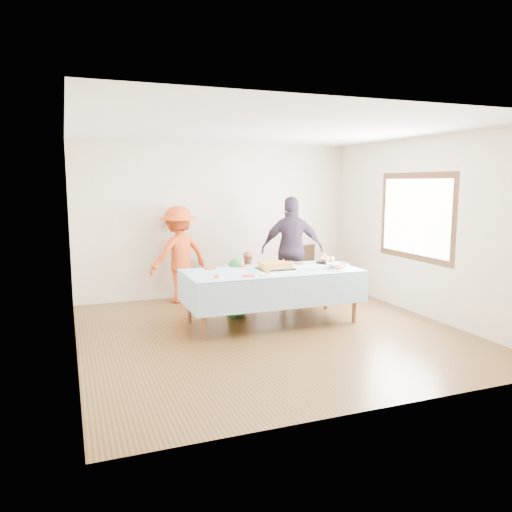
# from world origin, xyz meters

# --- Properties ---
(ground) EXTENTS (5.00, 5.00, 0.00)m
(ground) POSITION_xyz_m (0.00, 0.00, 0.00)
(ground) COLOR #4D2E16
(ground) RESTS_ON ground
(room_walls) EXTENTS (5.04, 5.04, 2.72)m
(room_walls) POSITION_xyz_m (0.05, 0.00, 1.77)
(room_walls) COLOR beige
(room_walls) RESTS_ON ground
(party_table) EXTENTS (2.50, 1.10, 0.78)m
(party_table) POSITION_xyz_m (0.18, 0.41, 0.72)
(party_table) COLOR #57341E
(party_table) RESTS_ON ground
(birthday_cake) EXTENTS (0.50, 0.39, 0.09)m
(birthday_cake) POSITION_xyz_m (0.26, 0.47, 0.82)
(birthday_cake) COLOR black
(birthday_cake) RESTS_ON party_table
(rolls_tray) EXTENTS (0.34, 0.34, 0.10)m
(rolls_tray) POSITION_xyz_m (1.22, 0.68, 0.82)
(rolls_tray) COLOR black
(rolls_tray) RESTS_ON party_table
(punch_bowl) EXTENTS (0.31, 0.31, 0.07)m
(punch_bowl) POSITION_xyz_m (1.14, 0.22, 0.82)
(punch_bowl) COLOR silver
(punch_bowl) RESTS_ON party_table
(party_hat) EXTENTS (0.10, 0.10, 0.17)m
(party_hat) POSITION_xyz_m (1.26, 0.83, 0.86)
(party_hat) COLOR silver
(party_hat) RESTS_ON party_table
(fork_pile) EXTENTS (0.24, 0.18, 0.07)m
(fork_pile) POSITION_xyz_m (0.71, 0.21, 0.81)
(fork_pile) COLOR white
(fork_pile) RESTS_ON party_table
(plate_red_far_a) EXTENTS (0.19, 0.19, 0.01)m
(plate_red_far_a) POSITION_xyz_m (-0.62, 0.83, 0.79)
(plate_red_far_a) COLOR red
(plate_red_far_a) RESTS_ON party_table
(plate_red_far_b) EXTENTS (0.17, 0.17, 0.01)m
(plate_red_far_b) POSITION_xyz_m (-0.13, 0.83, 0.79)
(plate_red_far_b) COLOR red
(plate_red_far_b) RESTS_ON party_table
(plate_red_far_c) EXTENTS (0.17, 0.17, 0.01)m
(plate_red_far_c) POSITION_xyz_m (0.21, 0.79, 0.79)
(plate_red_far_c) COLOR red
(plate_red_far_c) RESTS_ON party_table
(plate_red_far_d) EXTENTS (0.17, 0.17, 0.01)m
(plate_red_far_d) POSITION_xyz_m (0.78, 0.76, 0.79)
(plate_red_far_d) COLOR red
(plate_red_far_d) RESTS_ON party_table
(plate_red_near) EXTENTS (0.17, 0.17, 0.01)m
(plate_red_near) POSITION_xyz_m (-0.29, 0.09, 0.79)
(plate_red_near) COLOR red
(plate_red_near) RESTS_ON party_table
(plate_white_left) EXTENTS (0.20, 0.20, 0.01)m
(plate_white_left) POSITION_xyz_m (-0.76, 0.05, 0.79)
(plate_white_left) COLOR white
(plate_white_left) RESTS_ON party_table
(plate_white_mid) EXTENTS (0.24, 0.24, 0.01)m
(plate_white_mid) POSITION_xyz_m (-0.01, 0.12, 0.79)
(plate_white_mid) COLOR white
(plate_white_mid) RESTS_ON party_table
(plate_white_right) EXTENTS (0.20, 0.20, 0.01)m
(plate_white_right) POSITION_xyz_m (1.05, 0.03, 0.79)
(plate_white_right) COLOR white
(plate_white_right) RESTS_ON party_table
(dining_chair) EXTENTS (0.47, 0.47, 0.85)m
(dining_chair) POSITION_xyz_m (1.76, 2.27, 0.47)
(dining_chair) COLOR black
(dining_chair) RESTS_ON ground
(toddler_left) EXTENTS (0.31, 0.22, 0.81)m
(toddler_left) POSITION_xyz_m (-0.18, 1.05, 0.40)
(toddler_left) COLOR red
(toddler_left) RESTS_ON ground
(toddler_mid) EXTENTS (0.50, 0.40, 0.89)m
(toddler_mid) POSITION_xyz_m (-0.19, 0.90, 0.44)
(toddler_mid) COLOR #246E30
(toddler_mid) RESTS_ON ground
(toddler_right) EXTENTS (0.45, 0.36, 0.88)m
(toddler_right) POSITION_xyz_m (0.26, 1.70, 0.44)
(toddler_right) COLOR tan
(toddler_right) RESTS_ON ground
(adult_left) EXTENTS (1.19, 0.91, 1.63)m
(adult_left) POSITION_xyz_m (-0.78, 2.20, 0.81)
(adult_left) COLOR #CE4A19
(adult_left) RESTS_ON ground
(adult_right) EXTENTS (1.13, 0.74, 1.79)m
(adult_right) POSITION_xyz_m (1.02, 1.54, 0.89)
(adult_right) COLOR #362B3B
(adult_right) RESTS_ON ground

